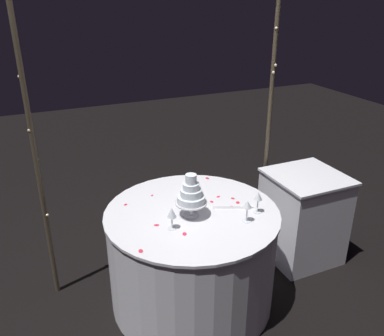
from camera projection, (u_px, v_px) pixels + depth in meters
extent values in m
plane|color=black|center=(192.00, 297.00, 3.17)|extent=(12.00, 12.00, 0.00)
cylinder|color=#473D2D|center=(36.00, 161.00, 2.80)|extent=(0.04, 0.04, 2.24)
cylinder|color=#473D2D|center=(268.00, 127.00, 3.50)|extent=(0.04, 0.04, 2.24)
sphere|color=#F9EAB2|center=(44.00, 202.00, 2.93)|extent=(0.02, 0.02, 0.02)
sphere|color=#F9EAB2|center=(263.00, 197.00, 3.78)|extent=(0.02, 0.02, 0.02)
sphere|color=#F9EAB2|center=(29.00, 130.00, 2.69)|extent=(0.02, 0.02, 0.02)
sphere|color=#F9EAB2|center=(276.00, 28.00, 3.16)|extent=(0.02, 0.02, 0.02)
sphere|color=#F9EAB2|center=(20.00, 77.00, 2.57)|extent=(0.02, 0.02, 0.02)
sphere|color=#F9EAB2|center=(266.00, 156.00, 3.61)|extent=(0.02, 0.02, 0.02)
sphere|color=#F9EAB2|center=(37.00, 159.00, 2.81)|extent=(0.02, 0.02, 0.02)
sphere|color=#F9EAB2|center=(273.00, 72.00, 3.29)|extent=(0.02, 0.02, 0.02)
sphere|color=#F9EAB2|center=(47.00, 215.00, 2.96)|extent=(0.02, 0.02, 0.02)
sphere|color=#F9EAB2|center=(276.00, 65.00, 3.27)|extent=(0.02, 0.02, 0.02)
cylinder|color=white|center=(192.00, 258.00, 3.02)|extent=(1.22, 1.22, 0.75)
cylinder|color=white|center=(192.00, 213.00, 2.86)|extent=(1.24, 1.24, 0.02)
cube|color=white|center=(302.00, 218.00, 3.53)|extent=(0.57, 0.57, 0.77)
cube|color=white|center=(308.00, 176.00, 3.37)|extent=(0.60, 0.60, 0.02)
cylinder|color=silver|center=(191.00, 215.00, 2.81)|extent=(0.11, 0.11, 0.01)
cylinder|color=silver|center=(191.00, 209.00, 2.79)|extent=(0.02, 0.02, 0.09)
cylinder|color=silver|center=(191.00, 203.00, 2.77)|extent=(0.22, 0.22, 0.01)
cylinder|color=white|center=(191.00, 199.00, 2.76)|extent=(0.19, 0.19, 0.05)
cylinder|color=white|center=(191.00, 193.00, 2.74)|extent=(0.15, 0.15, 0.05)
cylinder|color=white|center=(191.00, 186.00, 2.72)|extent=(0.11, 0.11, 0.05)
cylinder|color=white|center=(191.00, 179.00, 2.70)|extent=(0.08, 0.08, 0.06)
cylinder|color=silver|center=(172.00, 228.00, 2.66)|extent=(0.06, 0.06, 0.00)
cylinder|color=silver|center=(172.00, 222.00, 2.64)|extent=(0.01, 0.01, 0.08)
cone|color=silver|center=(172.00, 212.00, 2.61)|extent=(0.06, 0.06, 0.07)
cylinder|color=silver|center=(257.00, 212.00, 2.85)|extent=(0.06, 0.06, 0.00)
cylinder|color=silver|center=(258.00, 206.00, 2.83)|extent=(0.01, 0.01, 0.10)
cone|color=silver|center=(258.00, 196.00, 2.80)|extent=(0.05, 0.05, 0.06)
cylinder|color=silver|center=(246.00, 221.00, 2.74)|extent=(0.06, 0.06, 0.00)
cylinder|color=silver|center=(247.00, 214.00, 2.72)|extent=(0.01, 0.01, 0.10)
cone|color=silver|center=(247.00, 204.00, 2.69)|extent=(0.06, 0.06, 0.05)
cube|color=silver|center=(228.00, 207.00, 2.91)|extent=(0.21, 0.11, 0.01)
cube|color=white|center=(247.00, 207.00, 2.91)|extent=(0.09, 0.05, 0.01)
ellipsoid|color=#E02D47|center=(191.00, 204.00, 2.96)|extent=(0.04, 0.04, 0.00)
ellipsoid|color=#E02D47|center=(232.00, 207.00, 2.92)|extent=(0.03, 0.03, 0.00)
ellipsoid|color=#E02D47|center=(185.00, 234.00, 2.60)|extent=(0.04, 0.05, 0.00)
ellipsoid|color=#E02D47|center=(238.00, 203.00, 2.98)|extent=(0.04, 0.05, 0.00)
ellipsoid|color=#E02D47|center=(141.00, 251.00, 2.43)|extent=(0.03, 0.04, 0.00)
ellipsoid|color=#E02D47|center=(207.00, 178.00, 3.36)|extent=(0.03, 0.04, 0.00)
ellipsoid|color=#E02D47|center=(233.00, 198.00, 3.04)|extent=(0.03, 0.04, 0.00)
ellipsoid|color=#E02D47|center=(212.00, 202.00, 2.99)|extent=(0.03, 0.03, 0.00)
ellipsoid|color=#E02D47|center=(177.00, 205.00, 2.95)|extent=(0.04, 0.04, 0.00)
ellipsoid|color=#E02D47|center=(152.00, 195.00, 3.08)|extent=(0.03, 0.03, 0.00)
ellipsoid|color=#E02D47|center=(218.00, 197.00, 3.06)|extent=(0.04, 0.03, 0.00)
ellipsoid|color=#E02D47|center=(157.00, 225.00, 2.69)|extent=(0.04, 0.04, 0.00)
ellipsoid|color=#E02D47|center=(126.00, 205.00, 2.95)|extent=(0.04, 0.03, 0.00)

